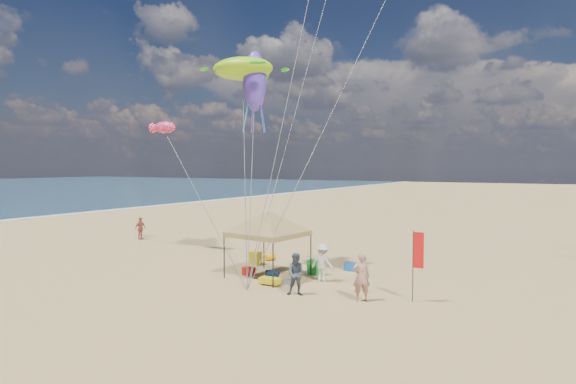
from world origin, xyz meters
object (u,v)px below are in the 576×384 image
Objects in this scene: beach_cart at (270,281)px; person_near_c at (323,263)px; chair_green at (314,267)px; chair_yellow at (256,258)px; feather_flag at (417,254)px; person_near_a at (361,277)px; person_far_a at (140,228)px; cooler_blue at (350,267)px; cooler_red at (249,271)px; person_near_b at (297,274)px; canopy_tent at (268,213)px.

person_near_c is (1.67, 1.76, 0.65)m from beach_cart.
chair_green reaches higher than beach_cart.
chair_yellow is at bearing -13.92° from person_near_c.
person_near_a is at bearing -154.97° from feather_flag.
person_far_a is at bearing -11.34° from person_near_c.
person_near_c is (-0.22, -2.66, 0.66)m from cooler_blue.
person_far_a reaches higher than cooler_red.
chair_green is at bearing 76.01° from beach_cart.
person_near_a is 1.18× the size of person_far_a.
chair_yellow is (-4.87, -1.13, 0.16)m from cooler_blue.
chair_green is at bearing -104.53° from person_far_a.
beach_cart is 16.18m from person_far_a.
person_near_c reaches higher than cooler_red.
cooler_red is 0.32× the size of person_near_b.
chair_green is at bearing 157.92° from feather_flag.
chair_yellow is at bearing 163.48° from feather_flag.
canopy_tent is 3.38m from person_near_c.
chair_yellow is at bearing 132.15° from beach_cart.
canopy_tent is 2.96m from cooler_red.
person_near_b is (2.74, -2.14, -2.13)m from canopy_tent.
chair_green is 1.00× the size of chair_yellow.
feather_flag is (7.14, -0.72, -1.14)m from canopy_tent.
canopy_tent is at bearing -44.30° from chair_yellow.
person_far_a is at bearing 166.98° from chair_green.
person_far_a is at bearing 159.84° from canopy_tent.
cooler_red reaches higher than beach_cart.
person_near_a reaches higher than person_near_c.
person_near_a is at bearing -4.18° from beach_cart.
beach_cart is 2.51m from person_near_c.
feather_flag reaches higher than person_near_b.
person_far_a is (-12.95, 5.29, 0.60)m from cooler_red.
canopy_tent is 3.39× the size of person_near_c.
canopy_tent is 5.05m from cooler_blue.
person_near_b is at bearing 97.63° from person_near_c.
chair_yellow is 6.36m from person_near_b.
feather_flag is 4.73m from person_near_b.
chair_green is at bearing -7.58° from chair_yellow.
canopy_tent is at bearing -111.68° from person_far_a.
chair_yellow is 12.27m from person_far_a.
chair_yellow is 4.92m from person_near_c.
cooler_blue is at bearing -98.51° from person_near_a.
beach_cart is at bearing -54.31° from canopy_tent.
canopy_tent is 3.20m from beach_cart.
feather_flag is 3.04× the size of beach_cart.
cooler_red is 14.00m from person_far_a.
feather_flag reaches higher than person_near_c.
person_near_a is (6.23, -1.43, 0.74)m from cooler_red.
cooler_blue is at bearing 63.73° from person_near_b.
chair_yellow is 0.37× the size of person_near_a.
beach_cart is 0.53× the size of person_near_b.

